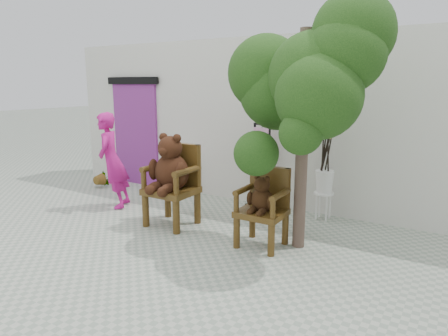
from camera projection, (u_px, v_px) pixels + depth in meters
name	position (u px, v px, depth m)	size (l,w,h in m)	color
ground_plane	(170.00, 252.00, 5.27)	(60.00, 60.00, 0.00)	#9EA392
back_wall	(272.00, 121.00, 7.55)	(9.00, 1.00, 3.00)	silver
doorway	(136.00, 131.00, 8.71)	(1.40, 0.11, 2.33)	#7A297C
chair_big	(172.00, 173.00, 6.17)	(0.72, 0.77, 1.45)	#3D280D
chair_small	(263.00, 201.00, 5.40)	(0.61, 0.56, 1.07)	#3D280D
person	(112.00, 161.00, 7.06)	(0.62, 0.41, 1.69)	#BA167B
cafe_table	(181.00, 173.00, 7.97)	(0.60, 0.60, 0.70)	white
display_stand	(261.00, 176.00, 7.03)	(0.54, 0.48, 1.51)	black
stool_bucket	(324.00, 181.00, 6.44)	(0.32, 0.32, 1.45)	white
tree	(304.00, 78.00, 4.97)	(2.15, 1.55, 3.24)	#413027
potted_plant	(104.00, 177.00, 8.58)	(0.39, 0.34, 0.43)	black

